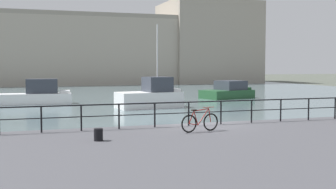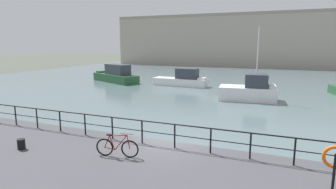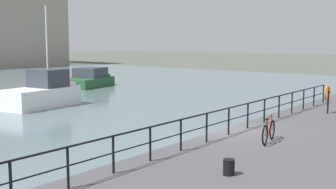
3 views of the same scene
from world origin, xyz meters
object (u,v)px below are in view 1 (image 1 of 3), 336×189
object	(u,v)px
moored_red_daysailer	(35,95)
mooring_bollard	(98,135)
moored_harbor_tender	(228,91)
harbor_building	(107,49)
moored_small_launch	(151,96)
parked_bicycle	(200,122)

from	to	relation	value
moored_red_daysailer	mooring_bollard	bearing A→B (deg)	-82.84
mooring_bollard	moored_red_daysailer	bearing A→B (deg)	93.29
moored_harbor_tender	mooring_bollard	world-z (taller)	moored_harbor_tender
harbor_building	mooring_bollard	world-z (taller)	harbor_building
moored_small_launch	parked_bicycle	xyz separation A→B (m)	(-3.16, -17.70, 0.21)
harbor_building	moored_small_launch	bearing A→B (deg)	-96.18
moored_harbor_tender	parked_bicycle	distance (m)	28.35
moored_red_daysailer	parked_bicycle	distance (m)	24.69
parked_bicycle	harbor_building	bearing A→B (deg)	71.42
moored_red_daysailer	moored_small_launch	world-z (taller)	moored_small_launch
moored_small_launch	mooring_bollard	xyz separation A→B (m)	(-7.40, -18.52, 0.04)
mooring_bollard	moored_small_launch	bearing A→B (deg)	68.21
harbor_building	moored_harbor_tender	xyz separation A→B (m)	(5.58, -37.84, -5.49)
moored_harbor_tender	mooring_bollard	xyz separation A→B (m)	(-17.86, -25.68, 0.27)
harbor_building	moored_harbor_tender	distance (m)	38.64
parked_bicycle	moored_harbor_tender	bearing A→B (deg)	50.02
harbor_building	moored_red_daysailer	bearing A→B (deg)	-109.51
moored_red_daysailer	mooring_bollard	world-z (taller)	moored_red_daysailer
moored_red_daysailer	moored_small_launch	xyz separation A→B (m)	(8.83, -6.32, 0.16)
harbor_building	moored_harbor_tender	size ratio (longest dim) A/B	12.28
harbor_building	moored_small_launch	world-z (taller)	harbor_building
harbor_building	moored_small_launch	distance (m)	45.57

